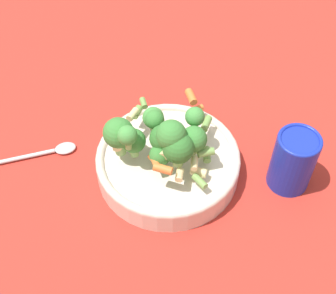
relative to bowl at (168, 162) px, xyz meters
name	(u,v)px	position (x,y,z in m)	size (l,w,h in m)	color
ground_plane	(168,171)	(0.00, 0.00, -0.02)	(3.00, 3.00, 0.00)	#B72D23
bowl	(168,162)	(0.00, 0.00, 0.00)	(0.23, 0.23, 0.05)	beige
pasta_salad	(159,137)	(0.00, 0.02, 0.07)	(0.19, 0.18, 0.09)	#8CB766
cup	(293,160)	(-0.13, -0.14, 0.03)	(0.07, 0.07, 0.11)	#192DAD
spoon	(42,153)	(0.16, 0.15, -0.02)	(0.08, 0.18, 0.01)	silver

